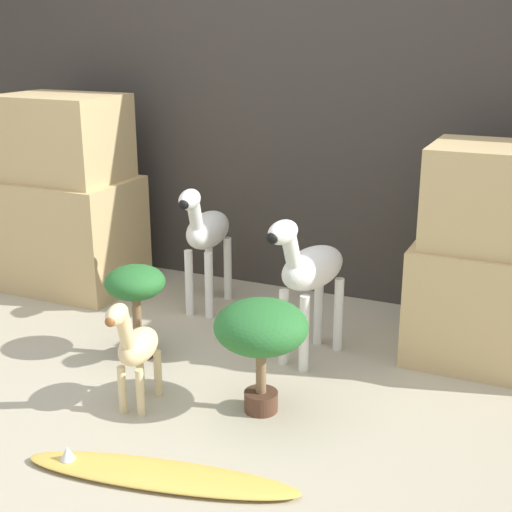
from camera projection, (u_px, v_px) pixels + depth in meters
The scene contains 10 objects.
ground_plane at pixel (141, 416), 2.96m from camera, with size 14.00×14.00×0.00m, color #B2A88E.
wall_back at pixel (296, 108), 4.12m from camera, with size 6.40×0.08×2.20m.
rock_pillar_left at pixel (67, 200), 4.30m from camera, with size 0.79×0.59×1.17m.
rock_pillar_right at pixel (501, 263), 3.34m from camera, with size 0.79×0.59×1.04m.
zebra_right at pixel (309, 271), 3.34m from camera, with size 0.30×0.57×0.74m.
zebra_left at pixel (206, 233), 3.97m from camera, with size 0.24×0.57×0.74m.
giraffe_figurine at pixel (135, 346), 2.95m from camera, with size 0.18×0.39×0.52m.
potted_palm_front at pixel (261, 331), 2.90m from camera, with size 0.39×0.39×0.49m.
potted_palm_back at pixel (136, 292), 3.42m from camera, with size 0.29×0.29×0.46m.
surfboard at pixel (158, 474), 2.55m from camera, with size 1.04×0.39×0.08m.
Camera 1 is at (1.50, -2.19, 1.54)m, focal length 50.00 mm.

